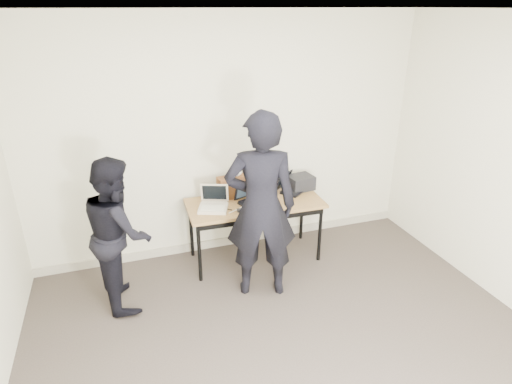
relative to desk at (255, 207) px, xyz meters
name	(u,v)px	position (x,y,z in m)	size (l,w,h in m)	color
room	(319,231)	(-0.17, -1.84, 0.69)	(4.60, 4.60, 2.80)	#403730
desk	(255,207)	(0.00, 0.00, 0.00)	(1.52, 0.69, 0.72)	olive
laptop_beige	(214,204)	(-0.47, 0.00, 0.11)	(0.39, 0.38, 0.24)	beige
laptop_center	(252,198)	(-0.03, 0.01, 0.11)	(0.40, 0.39, 0.24)	black
laptop_right	(290,187)	(0.49, 0.17, 0.11)	(0.40, 0.40, 0.21)	black
leather_satchel	(234,186)	(-0.18, 0.23, 0.19)	(0.37, 0.20, 0.25)	brown
tissue	(236,173)	(-0.15, 0.23, 0.34)	(0.13, 0.10, 0.08)	white
equipment_box	(301,182)	(0.63, 0.19, 0.14)	(0.28, 0.24, 0.16)	black
power_brick	(240,210)	(-0.22, -0.17, 0.07)	(0.07, 0.05, 0.03)	black
cables	(243,204)	(-0.14, 0.00, 0.06)	(0.85, 0.43, 0.01)	silver
person_typist	(261,207)	(-0.14, -0.59, 0.29)	(0.69, 0.45, 1.90)	black
person_observer	(119,233)	(-1.46, -0.29, 0.09)	(0.73, 0.57, 1.50)	black
baseboard	(232,240)	(-0.17, 0.40, -0.61)	(4.50, 0.03, 0.10)	#ABA38D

